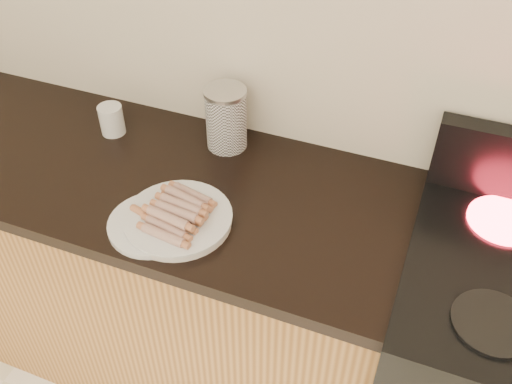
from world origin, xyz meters
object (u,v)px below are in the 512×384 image
at_px(canister, 226,118).
at_px(mug, 112,120).
at_px(main_plate, 178,220).
at_px(side_plate, 153,224).

bearing_deg(canister, mug, -168.96).
relative_size(main_plate, side_plate, 1.19).
xyz_separation_m(main_plate, side_plate, (-0.05, -0.04, -0.00)).
height_order(main_plate, side_plate, main_plate).
bearing_deg(side_plate, canister, 84.51).
height_order(side_plate, mug, mug).
bearing_deg(mug, main_plate, -37.39).
bearing_deg(main_plate, canister, 92.59).
relative_size(side_plate, mug, 2.51).
bearing_deg(main_plate, mug, 142.61).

